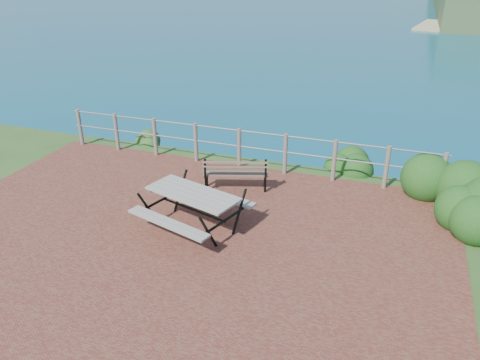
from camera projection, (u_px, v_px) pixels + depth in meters
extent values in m
cube|color=brown|center=(179.00, 237.00, 8.71)|extent=(10.00, 7.00, 0.12)
cylinder|color=#6B5B4C|center=(80.00, 127.00, 12.71)|extent=(0.10, 0.10, 1.00)
cylinder|color=#6B5B4C|center=(117.00, 132.00, 12.37)|extent=(0.10, 0.10, 1.00)
cylinder|color=#6B5B4C|center=(155.00, 137.00, 12.02)|extent=(0.10, 0.10, 1.00)
cylinder|color=#6B5B4C|center=(196.00, 142.00, 11.68)|extent=(0.10, 0.10, 1.00)
cylinder|color=#6B5B4C|center=(239.00, 148.00, 11.33)|extent=(0.10, 0.10, 1.00)
cylinder|color=#6B5B4C|center=(285.00, 154.00, 10.99)|extent=(0.10, 0.10, 1.00)
cylinder|color=#6B5B4C|center=(334.00, 160.00, 10.64)|extent=(0.10, 0.10, 1.00)
cylinder|color=#6B5B4C|center=(387.00, 167.00, 10.29)|extent=(0.10, 0.10, 1.00)
cylinder|color=#6B5B4C|center=(443.00, 175.00, 9.95)|extent=(0.10, 0.10, 1.00)
cylinder|color=slate|center=(239.00, 130.00, 11.14)|extent=(9.40, 0.04, 0.04)
cylinder|color=slate|center=(239.00, 146.00, 11.31)|extent=(9.40, 0.04, 0.04)
cube|color=gray|center=(193.00, 194.00, 8.65)|extent=(1.91, 1.20, 0.04)
cube|color=gray|center=(193.00, 208.00, 8.78)|extent=(1.78, 0.75, 0.04)
cube|color=gray|center=(193.00, 208.00, 8.78)|extent=(1.78, 0.75, 0.04)
cylinder|color=black|center=(193.00, 210.00, 8.80)|extent=(1.48, 0.47, 0.04)
cube|color=brown|center=(236.00, 173.00, 10.29)|extent=(1.45, 0.77, 0.03)
cube|color=brown|center=(236.00, 163.00, 10.18)|extent=(1.37, 0.54, 0.32)
cube|color=black|center=(236.00, 181.00, 10.37)|extent=(0.06, 0.06, 0.39)
cube|color=black|center=(236.00, 181.00, 10.37)|extent=(0.06, 0.06, 0.39)
cube|color=black|center=(236.00, 181.00, 10.37)|extent=(0.06, 0.06, 0.39)
cube|color=black|center=(236.00, 181.00, 10.37)|extent=(0.06, 0.06, 0.39)
ellipsoid|color=#174615|center=(465.00, 230.00, 8.93)|extent=(1.22, 1.22, 1.74)
ellipsoid|color=#174615|center=(442.00, 200.00, 10.03)|extent=(1.24, 1.24, 1.77)
ellipsoid|color=#224A1B|center=(149.00, 142.00, 13.17)|extent=(0.73, 0.73, 0.46)
ellipsoid|color=#174615|center=(346.00, 167.00, 11.59)|extent=(0.87, 0.87, 0.65)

